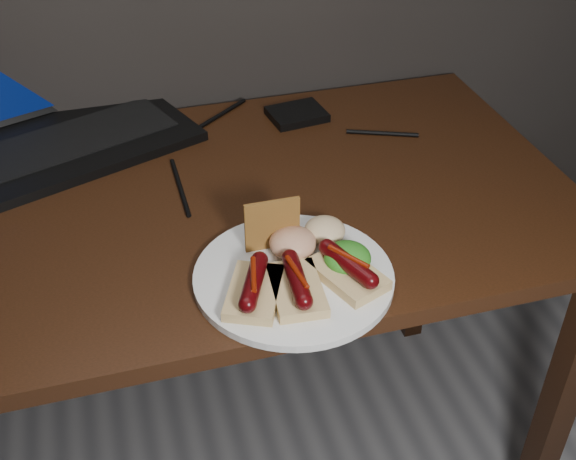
# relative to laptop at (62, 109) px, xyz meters

# --- Properties ---
(desk) EXTENTS (1.40, 0.70, 0.75)m
(desk) POSITION_rel_laptop_xyz_m (0.16, -0.31, -0.14)
(desk) COLOR #34190D
(desk) RESTS_ON ground
(laptop) EXTENTS (0.51, 0.47, 0.25)m
(laptop) POSITION_rel_laptop_xyz_m (0.00, 0.00, 0.00)
(laptop) COLOR black
(laptop) RESTS_ON desk
(hard_drive) EXTENTS (0.12, 0.10, 0.02)m
(hard_drive) POSITION_rel_laptop_xyz_m (0.45, -0.06, -0.05)
(hard_drive) COLOR black
(hard_drive) RESTS_ON desk
(desk_cables) EXTENTS (1.04, 0.39, 0.01)m
(desk_cables) POSITION_rel_laptop_xyz_m (0.14, -0.15, -0.05)
(desk_cables) COLOR black
(desk_cables) RESTS_ON desk
(plate) EXTENTS (0.33, 0.33, 0.01)m
(plate) POSITION_rel_laptop_xyz_m (0.31, -0.54, -0.05)
(plate) COLOR silver
(plate) RESTS_ON desk
(bread_sausage_left) EXTENTS (0.11, 0.13, 0.04)m
(bread_sausage_left) POSITION_rel_laptop_xyz_m (0.24, -0.58, -0.02)
(bread_sausage_left) COLOR #DFC483
(bread_sausage_left) RESTS_ON plate
(bread_sausage_center) EXTENTS (0.08, 0.12, 0.04)m
(bread_sausage_center) POSITION_rel_laptop_xyz_m (0.30, -0.59, -0.02)
(bread_sausage_center) COLOR #DFC483
(bread_sausage_center) RESTS_ON plate
(bread_sausage_right) EXTENTS (0.11, 0.13, 0.04)m
(bread_sausage_right) POSITION_rel_laptop_xyz_m (0.38, -0.58, -0.02)
(bread_sausage_right) COLOR #DFC483
(bread_sausage_right) RESTS_ON plate
(crispbread) EXTENTS (0.09, 0.01, 0.08)m
(crispbread) POSITION_rel_laptop_xyz_m (0.29, -0.47, 0.00)
(crispbread) COLOR #AF7930
(crispbread) RESTS_ON plate
(salad_greens) EXTENTS (0.07, 0.07, 0.04)m
(salad_greens) POSITION_rel_laptop_xyz_m (0.39, -0.55, -0.02)
(salad_greens) COLOR #1A5E12
(salad_greens) RESTS_ON plate
(salsa_mound) EXTENTS (0.07, 0.07, 0.04)m
(salsa_mound) POSITION_rel_laptop_xyz_m (0.32, -0.50, -0.02)
(salsa_mound) COLOR maroon
(salsa_mound) RESTS_ON plate
(coleslaw_mound) EXTENTS (0.06, 0.06, 0.04)m
(coleslaw_mound) POSITION_rel_laptop_xyz_m (0.37, -0.48, -0.02)
(coleslaw_mound) COLOR beige
(coleslaw_mound) RESTS_ON plate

